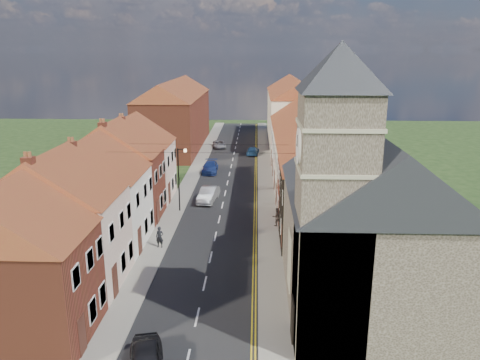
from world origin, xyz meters
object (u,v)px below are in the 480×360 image
(lamppost, at_px, (179,176))
(pedestrian_left, at_px, (160,237))
(car_mid, at_px, (208,194))
(car_far, at_px, (210,167))
(pedestrian_right, at_px, (277,217))
(car_distant, at_px, (219,144))
(car_far_b, at_px, (253,151))
(church, at_px, (364,215))

(lamppost, relative_size, pedestrian_left, 3.59)
(lamppost, xyz_separation_m, pedestrian_left, (-0.23, -8.56, -2.58))
(car_mid, distance_m, car_far, 11.52)
(car_mid, height_order, pedestrian_right, pedestrian_right)
(lamppost, distance_m, car_far, 15.12)
(car_mid, xyz_separation_m, pedestrian_right, (6.60, -6.95, 0.22))
(car_distant, bearing_deg, car_mid, -97.42)
(car_far, relative_size, car_far_b, 1.13)
(car_far, distance_m, pedestrian_right, 19.92)
(church, bearing_deg, pedestrian_left, 148.79)
(pedestrian_right, bearing_deg, pedestrian_left, 13.71)
(lamppost, bearing_deg, church, -51.70)
(lamppost, bearing_deg, car_far, 84.75)
(church, height_order, car_far_b, church)
(church, relative_size, pedestrian_left, 9.10)
(pedestrian_left, distance_m, car_far_b, 34.42)
(car_far, xyz_separation_m, pedestrian_left, (-1.59, -23.33, 0.30))
(church, distance_m, pedestrian_left, 16.43)
(lamppost, bearing_deg, car_distant, 87.54)
(pedestrian_left, xyz_separation_m, car_far_b, (6.80, 33.74, -0.38))
(car_far, relative_size, car_distant, 1.14)
(church, bearing_deg, car_mid, 118.54)
(car_far, distance_m, car_far_b, 11.64)
(car_far, relative_size, pedestrian_left, 2.69)
(car_distant, relative_size, car_far_b, 0.99)
(car_far, xyz_separation_m, pedestrian_right, (7.55, -18.43, 0.28))
(church, distance_m, lamppost, 21.38)
(lamppost, height_order, car_far_b, lamppost)
(lamppost, xyz_separation_m, pedestrian_right, (8.91, -3.65, -2.60))
(church, height_order, pedestrian_right, church)
(pedestrian_left, bearing_deg, car_far_b, 85.56)
(car_far_b, bearing_deg, car_mid, 83.78)
(car_mid, bearing_deg, pedestrian_left, -94.18)
(car_distant, distance_m, pedestrian_right, 34.51)
(pedestrian_left, bearing_deg, church, -24.25)
(church, height_order, car_far, church)
(car_mid, relative_size, car_far_b, 1.09)
(church, xyz_separation_m, car_far_b, (-6.60, 41.86, -5.30))
(car_mid, relative_size, pedestrian_left, 2.60)
(car_far_b, bearing_deg, pedestrian_right, 99.43)
(church, bearing_deg, car_far, 110.59)
(car_distant, xyz_separation_m, pedestrian_right, (7.62, -33.65, 0.39))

